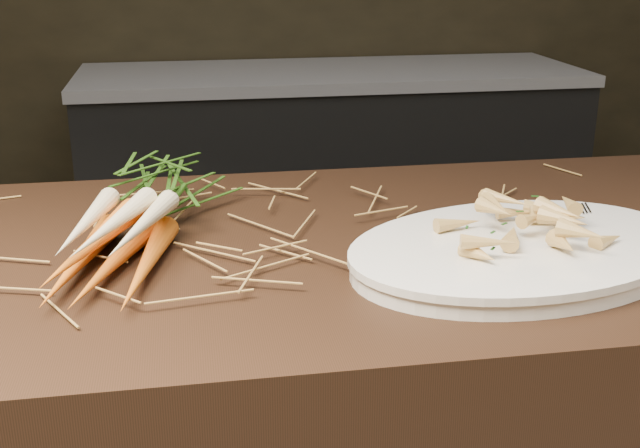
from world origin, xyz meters
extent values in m
cube|color=black|center=(0.30, 2.18, 0.40)|extent=(1.80, 0.60, 0.80)
cube|color=#99999E|center=(0.30, 2.18, 0.82)|extent=(1.82, 0.62, 0.04)
cone|color=orange|center=(-0.37, 0.23, 0.92)|extent=(0.09, 0.26, 0.03)
cone|color=orange|center=(-0.33, 0.22, 0.92)|extent=(0.11, 0.26, 0.03)
cone|color=orange|center=(-0.29, 0.21, 0.92)|extent=(0.08, 0.26, 0.03)
cone|color=orange|center=(-0.35, 0.22, 0.94)|extent=(0.12, 0.26, 0.03)
cone|color=beige|center=(-0.36, 0.24, 0.96)|extent=(0.07, 0.25, 0.04)
cone|color=beige|center=(-0.33, 0.22, 0.97)|extent=(0.10, 0.24, 0.04)
cone|color=beige|center=(-0.29, 0.22, 0.96)|extent=(0.09, 0.24, 0.04)
ellipsoid|color=#315D16|center=(-0.27, 0.44, 0.95)|extent=(0.21, 0.26, 0.08)
cube|color=silver|center=(0.33, 0.20, 0.93)|extent=(0.07, 0.17, 0.00)
camera|label=1|loc=(-0.23, -0.71, 1.29)|focal=45.00mm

